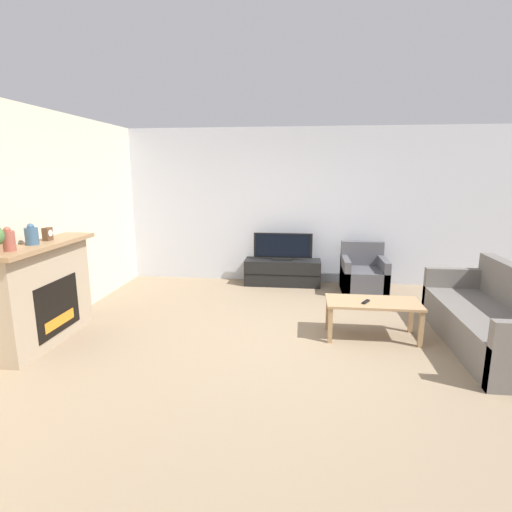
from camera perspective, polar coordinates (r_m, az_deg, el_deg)
name	(u,v)px	position (r m, az deg, el deg)	size (l,w,h in m)	color
ground_plane	(282,343)	(4.77, 3.73, -12.25)	(24.00, 24.00, 0.00)	#89755B
wall_back	(291,206)	(7.11, 5.03, 7.07)	(12.00, 0.06, 2.70)	silver
wall_left	(35,224)	(5.39, -29.02, 4.02)	(0.06, 12.00, 2.70)	beige
fireplace	(44,292)	(5.22, -28.04, -4.56)	(0.44, 1.56, 1.17)	tan
mantel_vase_left	(8,240)	(4.71, -31.89, 1.95)	(0.13, 0.13, 0.25)	#994C3D
mantel_vase_centre_left	(32,235)	(4.98, -29.41, 2.61)	(0.14, 0.14, 0.24)	#385670
mantel_clock	(48,234)	(5.21, -27.63, 2.80)	(0.08, 0.11, 0.15)	brown
tv_stand	(283,272)	(7.02, 3.81, -2.32)	(1.31, 0.44, 0.45)	black
tv	(283,248)	(6.92, 3.86, 1.20)	(1.01, 0.18, 0.47)	black
armchair	(363,276)	(6.80, 15.07, -2.78)	(0.70, 0.76, 0.80)	#4C4C51
coffee_table	(373,306)	(4.97, 16.35, -6.88)	(1.09, 0.51, 0.45)	#A37F56
remote	(366,302)	(4.87, 15.41, -6.32)	(0.11, 0.15, 0.02)	black
couch	(494,323)	(5.26, 30.81, -8.21)	(0.85, 2.07, 0.89)	#66605B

